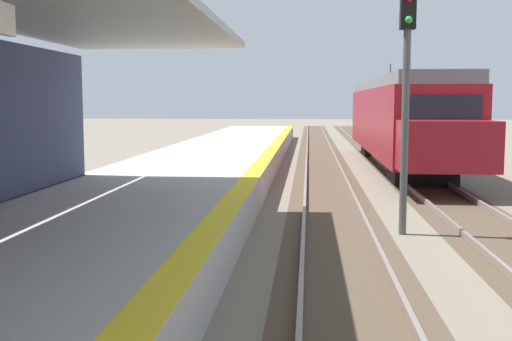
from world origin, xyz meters
name	(u,v)px	position (x,y,z in m)	size (l,w,h in m)	color
station_platform	(104,234)	(-2.50, 16.00, 0.45)	(5.00, 80.00, 0.91)	#A8A8A3
track_pair_nearest_platform	(334,219)	(1.90, 20.00, 0.05)	(2.34, 120.00, 0.16)	#4C3D2D
track_pair_middle	(477,221)	(5.30, 20.00, 0.05)	(2.34, 120.00, 0.16)	#4C3D2D
approaching_train	(401,118)	(5.30, 32.91, 2.18)	(2.93, 19.60, 4.76)	maroon
rail_signal_post	(406,87)	(3.33, 18.55, 3.19)	(0.32, 0.34, 5.20)	#4C4C4C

